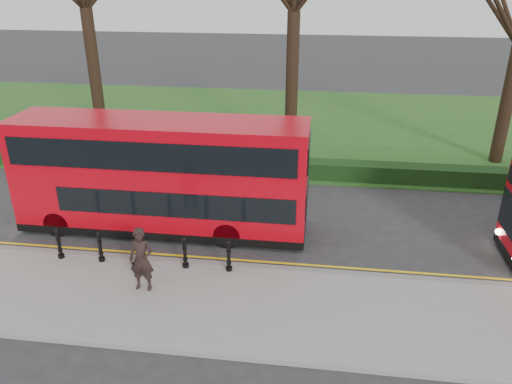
# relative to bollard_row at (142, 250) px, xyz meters

# --- Properties ---
(ground) EXTENTS (120.00, 120.00, 0.00)m
(ground) POSITION_rel_bollard_row_xyz_m (1.78, 1.35, -0.65)
(ground) COLOR #28282B
(ground) RESTS_ON ground
(pavement) EXTENTS (60.00, 4.00, 0.15)m
(pavement) POSITION_rel_bollard_row_xyz_m (1.78, -1.65, -0.57)
(pavement) COLOR gray
(pavement) RESTS_ON ground
(kerb) EXTENTS (60.00, 0.25, 0.16)m
(kerb) POSITION_rel_bollard_row_xyz_m (1.78, 0.35, -0.57)
(kerb) COLOR slate
(kerb) RESTS_ON ground
(grass_verge) EXTENTS (60.00, 18.00, 0.06)m
(grass_verge) POSITION_rel_bollard_row_xyz_m (1.78, 16.35, -0.62)
(grass_verge) COLOR #22511B
(grass_verge) RESTS_ON ground
(hedge) EXTENTS (60.00, 0.90, 0.80)m
(hedge) POSITION_rel_bollard_row_xyz_m (1.78, 8.15, -0.25)
(hedge) COLOR black
(hedge) RESTS_ON ground
(yellow_line_outer) EXTENTS (60.00, 0.10, 0.01)m
(yellow_line_outer) POSITION_rel_bollard_row_xyz_m (1.78, 0.65, -0.64)
(yellow_line_outer) COLOR yellow
(yellow_line_outer) RESTS_ON ground
(yellow_line_inner) EXTENTS (60.00, 0.10, 0.01)m
(yellow_line_inner) POSITION_rel_bollard_row_xyz_m (1.78, 0.85, -0.64)
(yellow_line_inner) COLOR yellow
(yellow_line_inner) RESTS_ON ground
(bollard_row) EXTENTS (5.62, 0.15, 1.00)m
(bollard_row) POSITION_rel_bollard_row_xyz_m (0.00, 0.00, 0.00)
(bollard_row) COLOR black
(bollard_row) RESTS_ON pavement
(bus_lead) EXTENTS (10.15, 2.33, 4.04)m
(bus_lead) POSITION_rel_bollard_row_xyz_m (-0.11, 2.64, 1.38)
(bus_lead) COLOR #B00411
(bus_lead) RESTS_ON ground
(pedestrian) EXTENTS (0.71, 0.47, 1.93)m
(pedestrian) POSITION_rel_bollard_row_xyz_m (0.47, -1.25, 0.47)
(pedestrian) COLOR black
(pedestrian) RESTS_ON pavement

